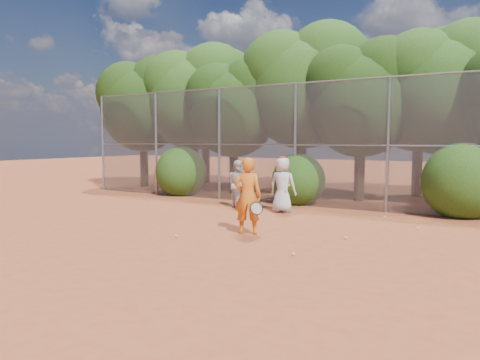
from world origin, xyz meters
The scene contains 22 objects.
ground centered at (0.00, 0.00, 0.00)m, with size 80.00×80.00×0.00m, color #9C4323.
fence_back centered at (-0.12, 6.00, 2.05)m, with size 20.05×0.09×4.03m.
tree_0 centered at (-9.44, 8.04, 3.93)m, with size 4.38×3.81×6.00m.
tree_1 centered at (-6.94, 8.54, 4.16)m, with size 4.64×4.03×6.35m.
tree_2 centered at (-4.45, 7.83, 3.58)m, with size 3.99×3.47×5.47m.
tree_3 centered at (-1.94, 8.84, 4.40)m, with size 4.89×4.26×6.70m.
tree_4 centered at (0.55, 8.24, 3.76)m, with size 4.19×3.64×5.73m.
tree_5 centered at (3.06, 9.04, 4.05)m, with size 4.51×3.92×6.17m.
tree_9 centered at (-7.94, 10.84, 4.34)m, with size 4.83×4.20×6.62m.
tree_10 centered at (-2.93, 11.05, 4.63)m, with size 5.15×4.48×7.06m.
tree_11 centered at (2.06, 10.64, 4.16)m, with size 4.64×4.03×6.35m.
bush_0 centered at (-6.00, 6.30, 1.00)m, with size 2.00×2.00×2.00m, color #1F4010.
bush_1 centered at (-1.00, 6.30, 0.90)m, with size 1.80×1.80×1.80m, color #1F4010.
bush_2 centered at (4.00, 6.30, 1.10)m, with size 2.20×2.20×2.20m, color #1F4010.
player_yellow centered at (0.06, 1.09, 0.89)m, with size 0.88×0.68×1.78m.
player_teen centered at (-0.67, 4.41, 0.83)m, with size 0.84×0.57×1.68m.
player_white centered at (-2.32, 4.58, 0.76)m, with size 0.94×0.88×1.52m.
ball_0 centered at (2.20, 1.68, 0.03)m, with size 0.07×0.07×0.07m, color #CCED2B.
ball_1 centered at (3.33, 3.67, 0.03)m, with size 0.07×0.07×0.07m, color #CCED2B.
ball_2 centered at (1.82, -0.21, 0.03)m, with size 0.07×0.07×0.07m, color #CCED2B.
ball_4 centered at (-1.10, -0.09, 0.03)m, with size 0.07×0.07×0.07m, color #CCED2B.
ball_5 centered at (2.22, 4.95, 0.03)m, with size 0.07×0.07×0.07m, color #CCED2B.
Camera 1 is at (5.43, -8.12, 2.19)m, focal length 35.00 mm.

